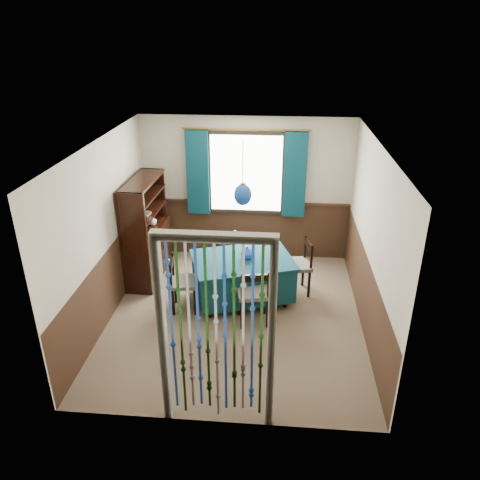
# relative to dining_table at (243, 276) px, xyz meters

# --- Properties ---
(floor) EXTENTS (4.00, 4.00, 0.00)m
(floor) POSITION_rel_dining_table_xyz_m (-0.06, -0.45, -0.41)
(floor) COLOR brown
(floor) RESTS_ON ground
(ceiling) EXTENTS (4.00, 4.00, 0.00)m
(ceiling) POSITION_rel_dining_table_xyz_m (-0.06, -0.45, 2.09)
(ceiling) COLOR silver
(ceiling) RESTS_ON ground
(wall_back) EXTENTS (3.60, 0.00, 3.60)m
(wall_back) POSITION_rel_dining_table_xyz_m (-0.06, 1.55, 0.84)
(wall_back) COLOR beige
(wall_back) RESTS_ON ground
(wall_front) EXTENTS (3.60, 0.00, 3.60)m
(wall_front) POSITION_rel_dining_table_xyz_m (-0.06, -2.45, 0.84)
(wall_front) COLOR beige
(wall_front) RESTS_ON ground
(wall_left) EXTENTS (0.00, 4.00, 4.00)m
(wall_left) POSITION_rel_dining_table_xyz_m (-1.86, -0.45, 0.84)
(wall_left) COLOR beige
(wall_left) RESTS_ON ground
(wall_right) EXTENTS (0.00, 4.00, 4.00)m
(wall_right) POSITION_rel_dining_table_xyz_m (1.74, -0.45, 0.84)
(wall_right) COLOR beige
(wall_right) RESTS_ON ground
(wainscot_back) EXTENTS (3.60, 0.00, 3.60)m
(wainscot_back) POSITION_rel_dining_table_xyz_m (-0.06, 1.54, 0.09)
(wainscot_back) COLOR #372114
(wainscot_back) RESTS_ON ground
(wainscot_front) EXTENTS (3.60, 0.00, 3.60)m
(wainscot_front) POSITION_rel_dining_table_xyz_m (-0.06, -2.43, 0.09)
(wainscot_front) COLOR #372114
(wainscot_front) RESTS_ON ground
(wainscot_left) EXTENTS (0.00, 4.00, 4.00)m
(wainscot_left) POSITION_rel_dining_table_xyz_m (-1.85, -0.45, 0.09)
(wainscot_left) COLOR #372114
(wainscot_left) RESTS_ON ground
(wainscot_right) EXTENTS (0.00, 4.00, 4.00)m
(wainscot_right) POSITION_rel_dining_table_xyz_m (1.72, -0.45, 0.09)
(wainscot_right) COLOR #372114
(wainscot_right) RESTS_ON ground
(window) EXTENTS (1.32, 0.12, 1.42)m
(window) POSITION_rel_dining_table_xyz_m (-0.06, 1.50, 1.14)
(window) COLOR black
(window) RESTS_ON wall_back
(doorway) EXTENTS (1.16, 0.12, 2.18)m
(doorway) POSITION_rel_dining_table_xyz_m (-0.06, -2.39, 0.64)
(doorway) COLOR silver
(doorway) RESTS_ON ground
(dining_table) EXTENTS (1.70, 1.41, 0.70)m
(dining_table) POSITION_rel_dining_table_xyz_m (0.00, 0.00, 0.00)
(dining_table) COLOR #0C3541
(dining_table) RESTS_ON floor
(chair_near) EXTENTS (0.50, 0.49, 0.88)m
(chair_near) POSITION_rel_dining_table_xyz_m (0.20, -0.59, 0.06)
(chair_near) COLOR black
(chair_near) RESTS_ON floor
(chair_far) EXTENTS (0.54, 0.53, 0.81)m
(chair_far) POSITION_rel_dining_table_xyz_m (-0.26, 0.57, 0.02)
(chair_far) COLOR black
(chair_far) RESTS_ON floor
(chair_left) EXTENTS (0.44, 0.46, 0.83)m
(chair_left) POSITION_rel_dining_table_xyz_m (-0.86, -0.33, 0.04)
(chair_left) COLOR black
(chair_left) RESTS_ON floor
(chair_right) EXTENTS (0.50, 0.52, 0.89)m
(chair_right) POSITION_rel_dining_table_xyz_m (0.83, 0.30, 0.06)
(chair_right) COLOR black
(chair_right) RESTS_ON floor
(sideboard) EXTENTS (0.48, 1.29, 1.67)m
(sideboard) POSITION_rel_dining_table_xyz_m (-1.62, 0.63, 0.18)
(sideboard) COLOR black
(sideboard) RESTS_ON floor
(pendant_lamp) EXTENTS (0.25, 0.25, 0.95)m
(pendant_lamp) POSITION_rel_dining_table_xyz_m (0.00, -0.00, 1.30)
(pendant_lamp) COLOR olive
(pendant_lamp) RESTS_ON ceiling
(vase_table) EXTENTS (0.23, 0.23, 0.18)m
(vase_table) POSITION_rel_dining_table_xyz_m (0.06, 0.03, 0.38)
(vase_table) COLOR #163F97
(vase_table) RESTS_ON dining_table
(bowl_shelf) EXTENTS (0.25, 0.25, 0.06)m
(bowl_shelf) POSITION_rel_dining_table_xyz_m (-1.56, 0.45, 0.76)
(bowl_shelf) COLOR beige
(bowl_shelf) RESTS_ON sideboard
(vase_sideboard) EXTENTS (0.19, 0.19, 0.17)m
(vase_sideboard) POSITION_rel_dining_table_xyz_m (-1.56, 0.83, 0.51)
(vase_sideboard) COLOR beige
(vase_sideboard) RESTS_ON sideboard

